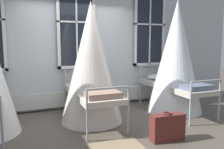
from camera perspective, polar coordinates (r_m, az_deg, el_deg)
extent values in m
plane|color=brown|center=(4.72, -4.33, -11.91)|extent=(20.79, 20.79, 0.00)
cube|color=silver|center=(5.81, -8.82, 9.34)|extent=(9.30, 0.10, 3.51)
cube|color=silver|center=(5.55, -24.72, 10.10)|extent=(0.07, 0.06, 1.83)
cube|color=black|center=(5.71, -8.59, 10.64)|extent=(0.92, 0.02, 1.83)
cube|color=silver|center=(5.73, -8.41, 1.84)|extent=(0.92, 0.06, 0.07)
cube|color=silver|center=(5.62, -12.89, 10.57)|extent=(0.07, 0.06, 1.83)
cube|color=silver|center=(5.82, -4.44, 10.64)|extent=(0.07, 0.06, 1.83)
cube|color=silver|center=(5.71, -8.59, 10.64)|extent=(0.04, 0.06, 1.83)
cube|color=silver|center=(5.72, -8.63, 12.46)|extent=(0.92, 0.06, 0.04)
cube|color=black|center=(6.47, 9.09, 10.29)|extent=(0.92, 0.02, 1.83)
cube|color=silver|center=(6.49, 8.92, 2.52)|extent=(0.92, 0.06, 0.07)
cube|color=silver|center=(6.26, 5.69, 10.43)|extent=(0.07, 0.06, 1.83)
cube|color=silver|center=(6.70, 12.26, 10.12)|extent=(0.07, 0.06, 1.83)
cube|color=silver|center=(6.47, 9.09, 10.29)|extent=(0.04, 0.06, 1.83)
cube|color=silver|center=(6.48, 9.12, 11.90)|extent=(0.92, 0.06, 0.04)
cube|color=silver|center=(5.84, -8.21, -5.56)|extent=(4.58, 0.10, 0.36)
cylinder|color=#9EA3A8|center=(5.55, -24.04, -4.30)|extent=(0.04, 0.04, 0.98)
cylinder|color=#9EA3A8|center=(3.72, -25.11, -11.19)|extent=(0.04, 0.04, 0.85)
cylinder|color=#9EA3A8|center=(4.61, -24.52, -6.19)|extent=(0.05, 1.91, 0.03)
cylinder|color=#9EA3A8|center=(5.63, -11.27, -3.61)|extent=(0.04, 0.04, 0.98)
cylinder|color=#9EA3A8|center=(5.80, -4.14, -3.15)|extent=(0.04, 0.04, 0.98)
cylinder|color=#9EA3A8|center=(3.84, -6.07, -9.93)|extent=(0.04, 0.04, 0.85)
cylinder|color=#9EA3A8|center=(4.08, 3.98, -8.81)|extent=(0.04, 0.04, 0.85)
cylinder|color=#9EA3A8|center=(4.70, -9.20, -5.31)|extent=(0.05, 1.91, 0.03)
cylinder|color=#9EA3A8|center=(4.90, -0.81, -4.67)|extent=(0.05, 1.91, 0.03)
cylinder|color=#9EA3A8|center=(5.63, -7.74, 1.54)|extent=(0.73, 0.04, 0.03)
cylinder|color=#9EA3A8|center=(3.84, -0.89, -3.29)|extent=(0.73, 0.04, 0.03)
cube|color=beige|center=(4.78, -4.92, -4.41)|extent=(0.77, 1.94, 0.10)
ellipsoid|color=silver|center=(5.43, -7.08, -1.65)|extent=(0.57, 0.41, 0.14)
cube|color=gray|center=(4.11, -2.16, -4.96)|extent=(0.61, 0.37, 0.10)
cone|color=silver|center=(4.69, -5.01, 2.89)|extent=(1.25, 1.25, 2.38)
cylinder|color=#9EA3A8|center=(6.25, 6.94, -2.38)|extent=(0.04, 0.04, 0.98)
cylinder|color=#9EA3A8|center=(6.63, 12.44, -1.91)|extent=(0.04, 0.04, 0.98)
cylinder|color=#9EA3A8|center=(4.73, 18.46, -6.85)|extent=(0.04, 0.04, 0.85)
cylinder|color=#9EA3A8|center=(5.23, 24.54, -5.77)|extent=(0.04, 0.04, 0.85)
cylinder|color=#9EA3A8|center=(5.44, 11.91, -3.58)|extent=(0.05, 1.91, 0.03)
cylinder|color=#9EA3A8|center=(5.88, 17.79, -2.94)|extent=(0.05, 1.91, 0.03)
cylinder|color=#9EA3A8|center=(6.37, 9.88, 2.22)|extent=(0.73, 0.04, 0.03)
cylinder|color=#9EA3A8|center=(4.89, 21.91, -1.44)|extent=(0.73, 0.04, 0.03)
cube|color=#B7B2A3|center=(5.65, 14.98, -2.75)|extent=(0.77, 1.94, 0.10)
ellipsoid|color=silver|center=(6.20, 11.01, -0.56)|extent=(0.57, 0.41, 0.14)
cube|color=slate|center=(5.11, 19.77, -2.90)|extent=(0.61, 0.37, 0.10)
cone|color=white|center=(5.56, 15.23, 4.22)|extent=(1.25, 1.25, 2.54)
cube|color=#8E7A5B|center=(3.74, 1.20, -17.30)|extent=(0.81, 0.58, 0.01)
cube|color=#5B231E|center=(4.03, 13.24, -12.32)|extent=(0.57, 0.23, 0.44)
cube|color=tan|center=(4.11, 12.44, -11.86)|extent=(0.50, 0.04, 0.03)
torus|color=#5B231E|center=(3.96, 13.34, -9.12)|extent=(0.15, 0.15, 0.02)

